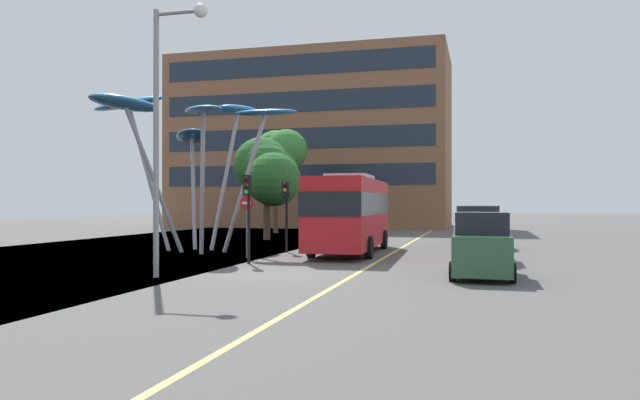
{
  "coord_description": "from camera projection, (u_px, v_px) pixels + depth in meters",
  "views": [
    {
      "loc": [
        6.55,
        -19.02,
        2.39
      ],
      "look_at": [
        -0.46,
        7.19,
        2.5
      ],
      "focal_mm": 33.72,
      "sensor_mm": 36.0,
      "label": 1
    }
  ],
  "objects": [
    {
      "name": "tree_pavement_far",
      "position": [
        278.0,
        158.0,
        46.62
      ],
      "size": [
        4.57,
        5.22,
        8.11
      ],
      "color": "brown",
      "rests_on": "ground"
    },
    {
      "name": "tree_pavement_near",
      "position": [
        266.0,
        172.0,
        39.15
      ],
      "size": [
        5.05,
        5.35,
        6.73
      ],
      "color": "brown",
      "rests_on": "ground"
    },
    {
      "name": "street_lamp",
      "position": [
        167.0,
        107.0,
        19.09
      ],
      "size": [
        1.87,
        0.44,
        8.63
      ],
      "color": "gray",
      "rests_on": "ground"
    },
    {
      "name": "traffic_light_kerb_far",
      "position": [
        286.0,
        201.0,
        28.74
      ],
      "size": [
        0.28,
        0.42,
        3.38
      ],
      "color": "black",
      "rests_on": "ground"
    },
    {
      "name": "ground",
      "position": [
        260.0,
        275.0,
        20.23
      ],
      "size": [
        120.0,
        240.0,
        0.1
      ],
      "color": "#54514F"
    },
    {
      "name": "car_parked_far",
      "position": [
        482.0,
        228.0,
        31.75
      ],
      "size": [
        2.05,
        3.86,
        2.22
      ],
      "color": "black",
      "rests_on": "ground"
    },
    {
      "name": "backdrop_building",
      "position": [
        312.0,
        143.0,
        60.59
      ],
      "size": [
        27.07,
        11.8,
        16.85
      ],
      "color": "brown",
      "rests_on": "ground"
    },
    {
      "name": "car_side_street",
      "position": [
        480.0,
        224.0,
        38.26
      ],
      "size": [
        1.95,
        4.16,
        2.18
      ],
      "color": "black",
      "rests_on": "ground"
    },
    {
      "name": "leaf_sculpture",
      "position": [
        183.0,
        122.0,
        29.49
      ],
      "size": [
        10.91,
        8.89,
        7.98
      ],
      "color": "#9EA0A5",
      "rests_on": "ground"
    },
    {
      "name": "car_parked_mid",
      "position": [
        478.0,
        235.0,
        24.72
      ],
      "size": [
        1.96,
        4.6,
        2.25
      ],
      "color": "silver",
      "rests_on": "ground"
    },
    {
      "name": "red_bus",
      "position": [
        350.0,
        210.0,
        28.26
      ],
      "size": [
        3.07,
        9.8,
        3.69
      ],
      "color": "red",
      "rests_on": "ground"
    },
    {
      "name": "traffic_light_kerb_near",
      "position": [
        248.0,
        199.0,
        23.32
      ],
      "size": [
        0.28,
        0.42,
        3.45
      ],
      "color": "black",
      "rests_on": "ground"
    },
    {
      "name": "car_parked_near",
      "position": [
        482.0,
        247.0,
        19.1
      ],
      "size": [
        1.94,
        3.84,
        2.08
      ],
      "color": "#2D5138",
      "rests_on": "ground"
    },
    {
      "name": "no_entry_sign",
      "position": [
        247.0,
        217.0,
        25.79
      ],
      "size": [
        0.6,
        0.12,
        2.66
      ],
      "color": "gray",
      "rests_on": "ground"
    }
  ]
}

